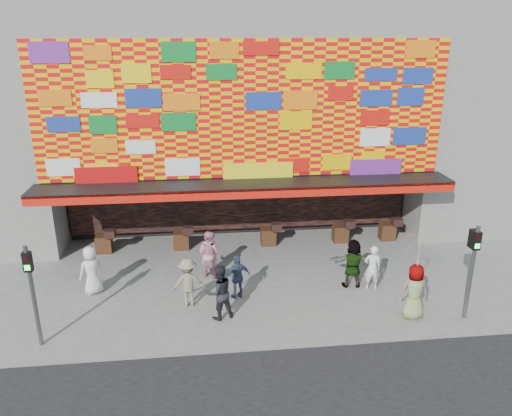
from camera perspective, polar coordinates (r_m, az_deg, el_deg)
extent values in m
plane|color=slate|center=(16.24, 0.05, -10.91)|extent=(90.00, 90.00, 0.00)
cube|color=gray|center=(22.02, -2.36, 15.07)|extent=(15.00, 8.00, 7.00)
cube|color=black|center=(23.92, -2.37, 3.24)|extent=(15.00, 6.00, 3.00)
cube|color=gray|center=(20.86, -21.94, -0.71)|extent=(0.40, 2.00, 3.00)
cube|color=gray|center=(21.94, 17.82, 0.75)|extent=(0.40, 2.00, 3.00)
cube|color=black|center=(18.14, -1.15, 2.81)|extent=(15.20, 1.60, 0.12)
cube|color=red|center=(17.44, -0.91, 1.60)|extent=(15.20, 0.04, 0.35)
cube|color=#FFB500|center=(18.12, -1.37, 11.07)|extent=(14.80, 0.08, 4.90)
cube|color=black|center=(20.91, -1.74, 0.95)|extent=(14.00, 0.25, 2.50)
cylinder|color=#59595B|center=(14.85, -24.08, -9.27)|extent=(0.12, 0.12, 3.00)
cube|color=black|center=(14.41, -24.65, -5.60)|extent=(0.22, 0.18, 0.55)
cube|color=black|center=(14.27, -24.84, -5.28)|extent=(0.14, 0.02, 0.14)
cube|color=#19E533|center=(14.38, -24.69, -6.23)|extent=(0.14, 0.02, 0.14)
cylinder|color=#59595B|center=(16.11, 23.36, -6.88)|extent=(0.12, 0.12, 3.00)
cube|color=black|center=(15.70, 23.88, -3.43)|extent=(0.22, 0.18, 0.55)
cube|color=black|center=(15.58, 24.11, -3.13)|extent=(0.14, 0.02, 0.14)
cube|color=#19E533|center=(15.67, 23.98, -4.00)|extent=(0.14, 0.02, 0.14)
imported|color=silver|center=(17.34, -18.28, -6.78)|extent=(0.96, 0.87, 1.65)
imported|color=#C8819C|center=(17.68, -5.42, -5.25)|extent=(0.68, 0.51, 1.67)
imported|color=black|center=(15.15, -4.21, -9.58)|extent=(1.02, 0.90, 1.74)
imported|color=gray|center=(15.93, -7.79, -8.43)|extent=(1.12, 0.74, 1.61)
imported|color=#323E59|center=(16.26, -2.11, -7.87)|extent=(0.95, 0.62, 1.49)
imported|color=gray|center=(17.20, 11.01, -6.22)|extent=(1.63, 0.69, 1.70)
imported|color=gray|center=(15.85, 17.64, -9.11)|extent=(0.88, 0.59, 1.75)
imported|color=silver|center=(17.19, 13.15, -6.65)|extent=(0.62, 0.44, 1.57)
imported|color=pink|center=(17.68, -5.40, -5.22)|extent=(1.04, 1.01, 1.69)
imported|color=beige|center=(15.28, 18.16, -4.71)|extent=(1.39, 1.40, 1.01)
cylinder|color=#4C3326|center=(15.68, 17.79, -7.91)|extent=(0.02, 0.02, 1.00)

